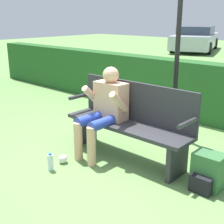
{
  "coord_description": "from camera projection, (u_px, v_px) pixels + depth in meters",
  "views": [
    {
      "loc": [
        2.36,
        -2.87,
        1.78
      ],
      "look_at": [
        -0.15,
        -0.1,
        0.62
      ],
      "focal_mm": 50.0,
      "sensor_mm": 36.0,
      "label": 1
    }
  ],
  "objects": [
    {
      "name": "signpost",
      "position": [
        178.0,
        35.0,
        4.4
      ],
      "size": [
        0.36,
        0.09,
        2.67
      ],
      "color": "black",
      "rests_on": "ground"
    },
    {
      "name": "hedge_back",
      "position": [
        202.0,
        92.0,
        5.37
      ],
      "size": [
        12.0,
        0.4,
        1.02
      ],
      "color": "#235623",
      "rests_on": "ground"
    },
    {
      "name": "park_bench",
      "position": [
        130.0,
        121.0,
        3.98
      ],
      "size": [
        1.76,
        0.44,
        0.97
      ],
      "color": "#2D2D33",
      "rests_on": "ground"
    },
    {
      "name": "person_seated",
      "position": [
        105.0,
        107.0,
        4.02
      ],
      "size": [
        0.57,
        0.65,
        1.15
      ],
      "color": "#DBA884",
      "rests_on": "ground"
    },
    {
      "name": "parked_car",
      "position": [
        195.0,
        39.0,
        16.16
      ],
      "size": [
        3.23,
        4.89,
        1.24
      ],
      "rotation": [
        0.0,
        0.0,
        1.9
      ],
      "color": "#B7BCC6",
      "rests_on": "ground"
    },
    {
      "name": "backpack",
      "position": [
        208.0,
        172.0,
        3.31
      ],
      "size": [
        0.31,
        0.33,
        0.39
      ],
      "color": "#336638",
      "rests_on": "ground"
    },
    {
      "name": "ground_plane",
      "position": [
        126.0,
        158.0,
        4.07
      ],
      "size": [
        40.0,
        40.0,
        0.0
      ],
      "primitive_type": "plane",
      "color": "#668E4C"
    },
    {
      "name": "water_bottle",
      "position": [
        51.0,
        162.0,
        3.71
      ],
      "size": [
        0.07,
        0.07,
        0.22
      ],
      "color": "silver",
      "rests_on": "ground"
    },
    {
      "name": "litter_crumple",
      "position": [
        63.0,
        159.0,
        3.91
      ],
      "size": [
        0.11,
        0.11,
        0.11
      ],
      "color": "silver",
      "rests_on": "ground"
    }
  ]
}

